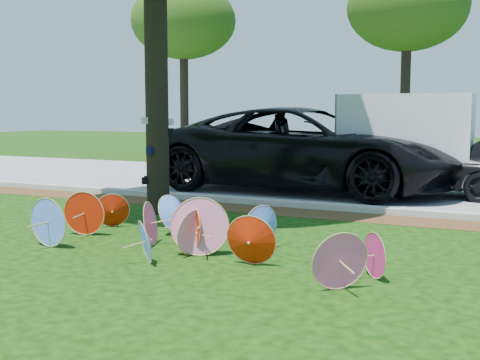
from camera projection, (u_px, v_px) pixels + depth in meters
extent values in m
plane|color=black|center=(141.00, 260.00, 8.01)|extent=(90.00, 90.00, 0.00)
cube|color=#472D16|center=(272.00, 211.00, 12.03)|extent=(90.00, 1.00, 0.01)
cube|color=#B7B5AD|center=(285.00, 203.00, 12.65)|extent=(90.00, 0.30, 0.12)
cube|color=gray|center=(342.00, 185.00, 16.36)|extent=(90.00, 8.00, 0.01)
cylinder|color=black|center=(156.00, 61.00, 11.42)|extent=(0.44, 0.44, 5.88)
cone|color=#FF5A98|center=(338.00, 260.00, 6.63)|extent=(0.64, 0.61, 0.69)
cone|color=red|center=(192.00, 226.00, 8.47)|extent=(0.68, 0.52, 0.73)
cone|color=pink|center=(191.00, 232.00, 8.29)|extent=(0.30, 0.66, 0.65)
cone|color=#5C8AFF|center=(176.00, 212.00, 9.76)|extent=(0.46, 0.73, 0.66)
cone|color=#D72873|center=(377.00, 255.00, 7.09)|extent=(0.44, 0.48, 0.56)
cone|color=red|center=(250.00, 240.00, 7.65)|extent=(0.70, 0.30, 0.69)
cone|color=#5C8AFF|center=(51.00, 222.00, 8.80)|extent=(0.74, 0.19, 0.73)
cone|color=red|center=(112.00, 210.00, 10.26)|extent=(0.60, 0.53, 0.60)
cone|color=#5C8AFF|center=(262.00, 228.00, 8.51)|extent=(0.40, 0.67, 0.67)
cone|color=#D72873|center=(194.00, 222.00, 9.17)|extent=(0.59, 0.38, 0.60)
cone|color=#FF5A98|center=(148.00, 223.00, 8.90)|extent=(0.42, 0.69, 0.67)
cone|color=pink|center=(200.00, 226.00, 8.29)|extent=(0.83, 0.57, 0.82)
cone|color=#5C8AFF|center=(148.00, 241.00, 7.83)|extent=(0.56, 0.55, 0.59)
cone|color=red|center=(85.00, 213.00, 9.64)|extent=(0.72, 0.29, 0.71)
imported|color=black|center=(306.00, 149.00, 15.01)|extent=(7.63, 3.71, 2.09)
cube|color=silver|center=(407.00, 138.00, 14.51)|extent=(3.04, 1.98, 2.69)
cylinder|color=black|center=(184.00, 100.00, 25.53)|extent=(0.36, 0.36, 5.00)
ellipsoid|color=#11350C|center=(183.00, 21.00, 25.16)|extent=(4.40, 4.40, 3.20)
cylinder|color=black|center=(405.00, 98.00, 22.27)|extent=(0.36, 0.36, 5.00)
ellipsoid|color=#11350C|center=(408.00, 7.00, 21.91)|extent=(4.40, 4.40, 3.20)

